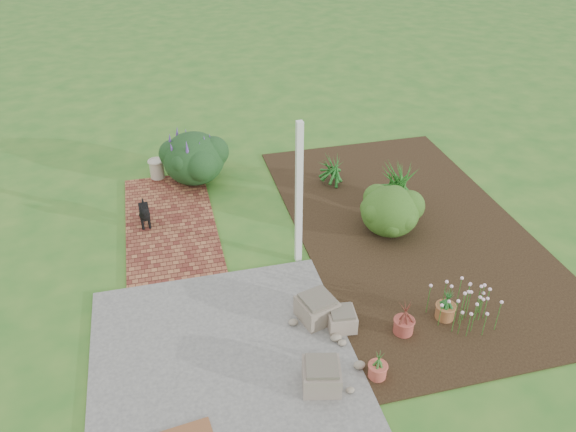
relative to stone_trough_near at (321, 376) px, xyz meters
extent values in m
plane|color=#2A6820|center=(0.10, 2.55, -0.20)|extent=(80.00, 80.00, 0.00)
cube|color=#5B5A58|center=(-1.15, 0.80, -0.18)|extent=(3.50, 3.50, 0.04)
cube|color=#5C241D|center=(-1.60, 4.30, -0.18)|extent=(1.60, 3.50, 0.04)
cube|color=black|center=(2.60, 3.05, -0.18)|extent=(4.00, 7.00, 0.03)
cube|color=white|center=(0.40, 2.65, 1.05)|extent=(0.10, 0.10, 2.50)
cube|color=#746A5B|center=(0.00, 0.00, 0.00)|extent=(0.57, 0.57, 0.32)
cube|color=#726B55|center=(0.30, 1.20, 0.01)|extent=(0.62, 0.62, 0.33)
cube|color=gray|center=(0.58, 0.94, -0.03)|extent=(0.43, 0.43, 0.26)
cube|color=black|center=(-2.03, 4.29, 0.12)|extent=(0.18, 0.39, 0.17)
cylinder|color=black|center=(-2.08, 4.15, -0.06)|extent=(0.05, 0.05, 0.19)
cylinder|color=black|center=(-1.96, 4.15, -0.06)|extent=(0.05, 0.05, 0.19)
cylinder|color=black|center=(-2.09, 4.42, -0.06)|extent=(0.05, 0.05, 0.19)
cylinder|color=black|center=(-1.97, 4.43, -0.06)|extent=(0.05, 0.05, 0.19)
sphere|color=black|center=(-2.02, 4.05, 0.26)|extent=(0.16, 0.16, 0.16)
cone|color=black|center=(-2.04, 4.49, 0.24)|extent=(0.07, 0.12, 0.14)
cylinder|color=beige|center=(-1.72, 6.03, 0.04)|extent=(0.32, 0.32, 0.39)
ellipsoid|color=#133D0E|center=(2.18, 3.04, 0.27)|extent=(1.25, 1.25, 0.87)
cylinder|color=#9F4136|center=(1.40, 0.63, -0.06)|extent=(0.28, 0.28, 0.23)
cylinder|color=#955B32|center=(2.11, 0.76, -0.06)|extent=(0.36, 0.36, 0.23)
cylinder|color=#B44C3D|center=(0.75, -0.03, -0.07)|extent=(0.30, 0.30, 0.20)
ellipsoid|color=black|center=(-0.96, 5.80, 0.33)|extent=(1.65, 1.65, 1.07)
camera|label=1|loc=(-1.58, -4.57, 5.56)|focal=35.00mm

